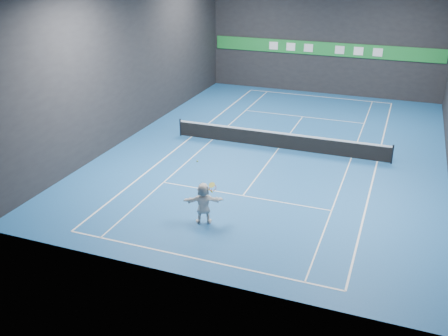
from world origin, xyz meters
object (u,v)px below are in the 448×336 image
at_px(player, 203,203).
at_px(tennis_ball, 197,161).
at_px(tennis_net, 279,140).
at_px(tennis_racket, 212,188).

bearing_deg(player, tennis_ball, -58.68).
xyz_separation_m(player, tennis_net, (0.75, 9.31, -0.36)).
bearing_deg(tennis_racket, tennis_ball, 165.19).
bearing_deg(player, tennis_racket, 163.33).
relative_size(tennis_net, tennis_racket, 24.92).
xyz_separation_m(tennis_ball, tennis_racket, (0.73, -0.19, -0.99)).
relative_size(tennis_ball, tennis_racket, 0.14).
height_order(player, tennis_net, player).
distance_m(player, tennis_racket, 0.84).
distance_m(player, tennis_ball, 1.78).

